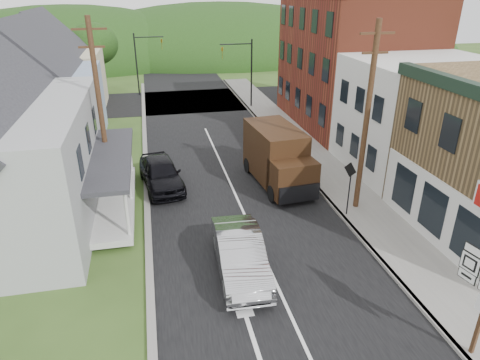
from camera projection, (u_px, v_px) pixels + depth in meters
ground at (266, 263)px, 17.34m from camera, size 120.00×120.00×0.00m
road at (223, 168)px, 26.23m from camera, size 9.00×90.00×0.02m
cross_road at (192, 101)px, 41.33m from camera, size 60.00×9.00×0.02m
sidewalk_right at (326, 172)px, 25.55m from camera, size 2.80×55.00×0.15m
curb_right at (305, 174)px, 25.29m from camera, size 0.20×55.00×0.15m
curb_left at (146, 188)px, 23.54m from camera, size 0.30×55.00×0.12m
storefront_white at (421, 117)px, 24.81m from camera, size 8.00×7.00×6.50m
storefront_red at (352, 60)px, 32.51m from camera, size 8.00×12.00×10.00m
house_blue at (44, 91)px, 28.80m from camera, size 7.14×8.16×7.28m
house_cream at (58, 68)px, 36.70m from camera, size 7.14×8.16×7.28m
utility_pole_right at (367, 119)px, 19.58m from camera, size 1.60×0.26×9.00m
utility_pole_left at (100, 108)px, 21.26m from camera, size 1.60×0.26×9.00m
traffic_signal_right at (244, 66)px, 37.47m from camera, size 2.87×0.20×6.00m
traffic_signal_left at (143, 57)px, 42.04m from camera, size 2.87×0.20×6.00m
tree_left_d at (93, 44)px, 42.01m from camera, size 4.80×4.80×6.94m
forested_ridge at (172, 57)px, 66.20m from camera, size 90.00×30.00×16.00m
silver_sedan at (240, 255)px, 16.43m from camera, size 1.96×5.05×1.64m
dark_sedan at (161, 173)px, 23.43m from camera, size 2.62×5.13×1.67m
delivery_van at (278, 157)px, 23.52m from camera, size 2.81×5.87×3.18m
warning_sign at (350, 181)px, 19.99m from camera, size 0.29×0.70×2.71m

